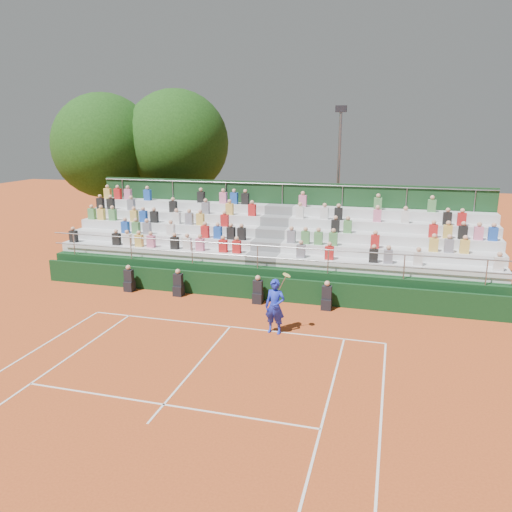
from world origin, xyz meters
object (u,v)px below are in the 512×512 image
(tree_west, at_px, (105,146))
(floodlight_mast, at_px, (339,170))
(tree_east, at_px, (176,143))
(tennis_player, at_px, (275,306))

(tree_west, bearing_deg, floodlight_mast, 2.24)
(tree_east, bearing_deg, tree_west, -159.99)
(tennis_player, bearing_deg, tree_west, 139.40)
(tennis_player, bearing_deg, floodlight_mast, 86.77)
(tree_west, bearing_deg, tennis_player, -40.60)
(tennis_player, bearing_deg, tree_east, 125.79)
(floodlight_mast, bearing_deg, tree_east, 174.73)
(tennis_player, height_order, floodlight_mast, floodlight_mast)
(tree_west, distance_m, floodlight_mast, 14.27)
(tree_west, height_order, floodlight_mast, tree_west)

